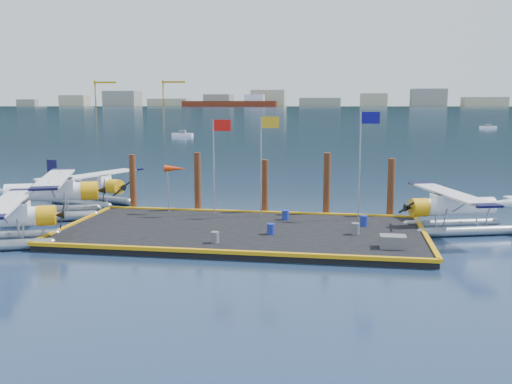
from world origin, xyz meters
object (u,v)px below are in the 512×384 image
at_px(piling_0, 133,184).
at_px(piling_2, 265,189).
at_px(seaplane_b, 49,195).
at_px(drum_1, 271,229).
at_px(flagpole_blue, 363,149).
at_px(flagpole_yellow, 264,151).
at_px(piling_1, 198,184).
at_px(flagpole_red, 217,152).
at_px(drum_4, 364,221).
at_px(drum_2, 355,229).
at_px(drum_3, 215,237).
at_px(seaplane_d, 455,209).
at_px(drum_5, 285,215).
at_px(windsock, 175,170).
at_px(piling_3, 327,186).
at_px(piling_4, 391,190).
at_px(seaplane_c, 93,187).
at_px(crate, 393,242).
at_px(seaplane_a, 2,220).

relative_size(piling_0, piling_2, 1.05).
bearing_deg(seaplane_b, drum_1, 54.56).
bearing_deg(flagpole_blue, piling_0, 173.99).
height_order(flagpole_yellow, flagpole_blue, flagpole_blue).
bearing_deg(piling_2, piling_1, 180.00).
height_order(flagpole_red, flagpole_yellow, flagpole_yellow).
bearing_deg(flagpole_yellow, piling_0, 170.14).
xyz_separation_m(drum_4, flagpole_yellow, (-6.08, 1.92, 3.81)).
height_order(drum_2, drum_3, drum_2).
distance_m(seaplane_d, piling_2, 11.76).
relative_size(drum_5, flagpole_yellow, 0.10).
distance_m(seaplane_d, windsock, 17.13).
relative_size(piling_1, piling_3, 0.98).
distance_m(flagpole_blue, windsock, 11.81).
bearing_deg(flagpole_red, drum_5, -11.33).
xyz_separation_m(flagpole_blue, piling_4, (1.80, 1.60, -2.69)).
distance_m(piling_1, piling_3, 8.50).
height_order(seaplane_c, drum_4, seaplane_c).
xyz_separation_m(drum_1, piling_2, (-1.26, 6.41, 1.21)).
height_order(seaplane_d, drum_3, seaplane_d).
relative_size(drum_5, piling_0, 0.15).
height_order(seaplane_c, drum_2, seaplane_c).
bearing_deg(crate, flagpole_red, 146.85).
bearing_deg(seaplane_b, drum_2, 59.78).
distance_m(seaplane_b, drum_4, 20.03).
relative_size(drum_3, flagpole_yellow, 0.09).
bearing_deg(piling_0, drum_4, -12.96).
height_order(seaplane_d, flagpole_red, flagpole_red).
bearing_deg(drum_5, seaplane_d, -0.10).
relative_size(seaplane_a, drum_4, 14.35).
bearing_deg(drum_1, piling_2, 101.08).
xyz_separation_m(seaplane_a, drum_3, (11.20, 0.86, -0.69)).
distance_m(seaplane_c, drum_3, 16.44).
bearing_deg(flagpole_yellow, piling_4, 11.60).
xyz_separation_m(piling_1, piling_4, (12.50, 0.00, -0.10)).
relative_size(drum_3, piling_4, 0.15).
height_order(seaplane_c, drum_1, seaplane_c).
bearing_deg(crate, piling_2, 132.11).
distance_m(seaplane_d, piling_1, 16.19).
distance_m(seaplane_b, piling_1, 9.56).
relative_size(flagpole_blue, piling_3, 1.51).
xyz_separation_m(drum_4, flagpole_blue, (-0.09, 1.92, 3.98)).
height_order(seaplane_b, piling_0, piling_0).
distance_m(seaplane_a, seaplane_b, 7.20).
height_order(seaplane_b, drum_1, seaplane_b).
bearing_deg(drum_3, drum_1, 43.13).
bearing_deg(drum_1, flagpole_red, 130.09).
height_order(drum_2, piling_2, piling_2).
bearing_deg(seaplane_d, crate, 129.08).
distance_m(seaplane_c, flagpole_blue, 20.03).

